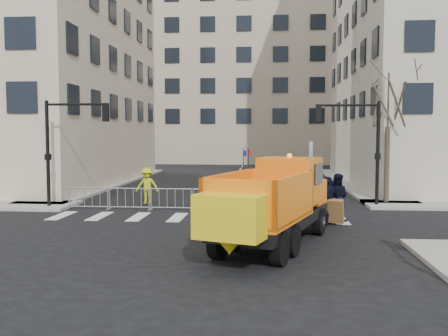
# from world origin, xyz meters

# --- Properties ---
(ground) EXTENTS (120.00, 120.00, 0.00)m
(ground) POSITION_xyz_m (0.00, 0.00, 0.00)
(ground) COLOR black
(ground) RESTS_ON ground
(sidewalk_back) EXTENTS (64.00, 5.00, 0.15)m
(sidewalk_back) POSITION_xyz_m (0.00, 8.50, 0.07)
(sidewalk_back) COLOR gray
(sidewalk_back) RESTS_ON ground
(building_far) EXTENTS (30.00, 18.00, 24.00)m
(building_far) POSITION_xyz_m (0.00, 52.00, 12.00)
(building_far) COLOR tan
(building_far) RESTS_ON ground
(traffic_light_left) EXTENTS (0.18, 0.18, 5.40)m
(traffic_light_left) POSITION_xyz_m (-8.00, 7.50, 2.70)
(traffic_light_left) COLOR black
(traffic_light_left) RESTS_ON ground
(traffic_light_right) EXTENTS (0.18, 0.18, 5.40)m
(traffic_light_right) POSITION_xyz_m (8.50, 9.50, 2.70)
(traffic_light_right) COLOR black
(traffic_light_right) RESTS_ON ground
(crowd_barriers) EXTENTS (12.60, 0.60, 1.10)m
(crowd_barriers) POSITION_xyz_m (-0.75, 7.60, 0.55)
(crowd_barriers) COLOR #9EA0A5
(crowd_barriers) RESTS_ON ground
(street_tree) EXTENTS (3.00, 3.00, 7.50)m
(street_tree) POSITION_xyz_m (9.20, 10.50, 3.75)
(street_tree) COLOR #382B21
(street_tree) RESTS_ON ground
(plow_truck) EXTENTS (5.18, 9.29, 3.50)m
(plow_truck) POSITION_xyz_m (3.10, 0.03, 1.55)
(plow_truck) COLOR black
(plow_truck) RESTS_ON ground
(cop_a) EXTENTS (0.75, 0.72, 1.73)m
(cop_a) POSITION_xyz_m (5.79, 5.60, 0.86)
(cop_a) COLOR black
(cop_a) RESTS_ON ground
(cop_b) EXTENTS (1.22, 1.09, 2.06)m
(cop_b) POSITION_xyz_m (5.91, 5.24, 1.03)
(cop_b) COLOR black
(cop_b) RESTS_ON ground
(cop_c) EXTENTS (1.17, 1.19, 2.01)m
(cop_c) POSITION_xyz_m (5.45, 4.28, 1.00)
(cop_c) COLOR black
(cop_c) RESTS_ON ground
(worker) EXTENTS (1.20, 0.70, 1.85)m
(worker) POSITION_xyz_m (-3.30, 8.81, 1.08)
(worker) COLOR gold
(worker) RESTS_ON sidewalk_back
(newspaper_box) EXTENTS (0.47, 0.42, 1.10)m
(newspaper_box) POSITION_xyz_m (5.46, 7.89, 0.70)
(newspaper_box) COLOR maroon
(newspaper_box) RESTS_ON sidewalk_back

